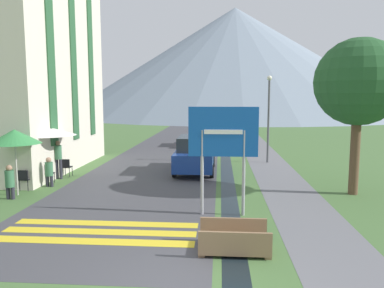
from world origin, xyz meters
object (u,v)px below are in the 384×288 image
Objects in this scene: cafe_umbrella_front_green at (14,137)px; streetlamp at (269,111)px; hotel_building at (20,39)px; parked_car_far at (205,134)px; cafe_umbrella_middle_white at (48,131)px; person_seated_far at (10,180)px; person_standing_terrace at (58,157)px; cafe_chair_near_right at (25,178)px; cafe_chair_middle at (48,172)px; footbridge at (234,241)px; road_sign at (223,142)px; cafe_chair_far_left at (57,166)px; tree_by_path at (359,83)px; person_seated_near at (49,170)px; parked_car_near at (195,154)px; cafe_chair_far_right at (66,166)px.

cafe_umbrella_front_green is 13.26m from streetlamp.
parked_car_far is (9.10, 9.98, -5.79)m from hotel_building.
cafe_umbrella_middle_white is (-6.51, -12.80, 1.32)m from parked_car_far.
parked_car_far is 17.26m from person_seated_far.
cafe_umbrella_middle_white reaches higher than parked_car_far.
person_standing_terrace is at bearing -116.58° from parked_car_far.
cafe_umbrella_front_green is (0.08, -0.69, 1.74)m from cafe_chair_near_right.
cafe_umbrella_front_green reaches higher than person_standing_terrace.
cafe_chair_middle is 1.15m from person_standing_terrace.
cafe_chair_middle is (-7.77, 6.54, 0.29)m from footbridge.
cafe_chair_near_right is 1.88m from cafe_umbrella_front_green.
parked_car_far reaches higher than footbridge.
cafe_chair_far_left is at bearing 145.73° from road_sign.
person_standing_terrace is 0.30× the size of tree_by_path.
streetlamp reaches higher than cafe_chair_far_left.
parked_car_far is at bearing 71.50° from cafe_chair_middle.
cafe_chair_near_right is at bearing -101.30° from cafe_chair_middle.
streetlamp reaches higher than parked_car_far.
person_seated_near reaches higher than cafe_chair_far_left.
person_seated_far reaches higher than cafe_chair_middle.
cafe_chair_middle is 0.48× the size of person_standing_terrace.
person_seated_near is at bearing -148.73° from parked_car_near.
cafe_chair_near_right is 13.50m from tree_by_path.
parked_car_far is 1.71× the size of cafe_umbrella_front_green.
tree_by_path is at bearing 30.59° from road_sign.
cafe_umbrella_front_green is at bearing 94.74° from person_seated_far.
streetlamp is at bearing 37.82° from cafe_chair_middle.
cafe_chair_middle is at bearing -51.21° from hotel_building.
person_seated_near is 0.21× the size of tree_by_path.
cafe_umbrella_middle_white reaches higher than person_seated_far.
cafe_chair_middle is at bearing 83.94° from person_seated_far.
person_seated_far is 1.03× the size of person_seated_near.
cafe_chair_far_left is (-8.03, 8.07, 0.29)m from footbridge.
cafe_chair_far_right is at bearing 89.07° from cafe_chair_middle.
person_seated_far is at bearing -66.84° from hotel_building.
cafe_umbrella_front_green is 3.20m from person_standing_terrace.
hotel_building is 14.71× the size of cafe_chair_far_right.
cafe_umbrella_front_green is at bearing -142.26° from streetlamp.
footbridge is 13.25m from streetlamp.
cafe_umbrella_middle_white is 1.97× the size of person_seated_near.
person_standing_terrace is 0.36× the size of streetlamp.
cafe_chair_far_left is at bearing -155.87° from streetlamp.
road_sign is 0.76× the size of parked_car_near.
person_seated_near is (0.52, -1.17, -1.54)m from cafe_umbrella_middle_white.
hotel_building is at bearing 135.22° from cafe_chair_middle.
cafe_umbrella_front_green is 13.09m from tree_by_path.
tree_by_path reaches higher than cafe_chair_near_right.
cafe_umbrella_front_green is 1.98× the size of person_seated_far.
parked_car_far is 5.11× the size of cafe_chair_near_right.
cafe_chair_far_right is 13.13m from tree_by_path.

